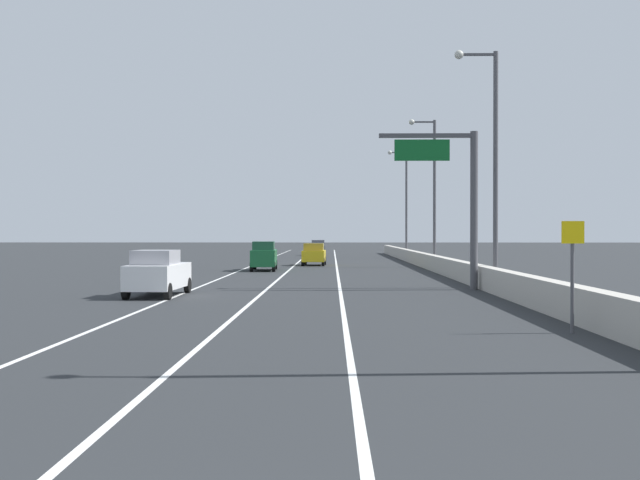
{
  "coord_description": "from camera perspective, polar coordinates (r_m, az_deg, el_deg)",
  "views": [
    {
      "loc": [
        1.11,
        -4.52,
        2.67
      ],
      "look_at": [
        0.44,
        39.63,
        2.29
      ],
      "focal_mm": 43.6,
      "sensor_mm": 36.0,
      "label": 1
    }
  ],
  "objects": [
    {
      "name": "speed_advisory_sign",
      "position": [
        21.8,
        18.04,
        -1.92
      ],
      "size": [
        0.6,
        0.11,
        3.0
      ],
      "color": "#4C4C51",
      "rests_on": "ground_plane"
    },
    {
      "name": "overhead_sign_gantry",
      "position": [
        37.34,
        10.12,
        3.64
      ],
      "size": [
        4.68,
        0.36,
        7.5
      ],
      "color": "#47474C",
      "rests_on": "ground_plane"
    },
    {
      "name": "car_white_1",
      "position": [
        33.73,
        -11.81,
        -2.39
      ],
      "size": [
        2.05,
        4.67,
        1.96
      ],
      "color": "white",
      "rests_on": "ground_plane"
    },
    {
      "name": "lane_stripe_left",
      "position": [
        59.95,
        -5.46,
        -2.07
      ],
      "size": [
        0.16,
        130.0,
        0.0
      ],
      "primitive_type": "cube",
      "color": "silver",
      "rests_on": "ground_plane"
    },
    {
      "name": "lane_stripe_center",
      "position": [
        59.67,
        -2.12,
        -2.08
      ],
      "size": [
        0.16,
        130.0,
        0.0
      ],
      "primitive_type": "cube",
      "color": "silver",
      "rests_on": "ground_plane"
    },
    {
      "name": "car_green_3",
      "position": [
        55.81,
        -4.14,
        -1.19
      ],
      "size": [
        1.92,
        4.7,
        2.1
      ],
      "color": "#196033",
      "rests_on": "ground_plane"
    },
    {
      "name": "car_yellow_2",
      "position": [
        64.71,
        -0.45,
        -1.06
      ],
      "size": [
        2.0,
        4.07,
        1.85
      ],
      "color": "gold",
      "rests_on": "ground_plane"
    },
    {
      "name": "jersey_barrier_right",
      "position": [
        45.17,
        10.22,
        -2.21
      ],
      "size": [
        0.6,
        120.0,
        1.1
      ],
      "primitive_type": "cube",
      "color": "#B2ADA3",
      "rests_on": "ground_plane"
    },
    {
      "name": "lamp_post_right_second",
      "position": [
        39.15,
        12.44,
        6.23
      ],
      "size": [
        2.14,
        0.44,
        11.65
      ],
      "color": "#4C4C51",
      "rests_on": "ground_plane"
    },
    {
      "name": "lamp_post_right_fourth",
      "position": [
        84.6,
        6.21,
        3.14
      ],
      "size": [
        2.14,
        0.44,
        11.65
      ],
      "color": "#4C4C51",
      "rests_on": "ground_plane"
    },
    {
      "name": "lane_stripe_right",
      "position": [
        59.59,
        1.25,
        -2.08
      ],
      "size": [
        0.16,
        130.0,
        0.0
      ],
      "primitive_type": "cube",
      "color": "silver",
      "rests_on": "ground_plane"
    },
    {
      "name": "lamp_post_right_third",
      "position": [
        61.78,
        8.2,
        4.13
      ],
      "size": [
        2.14,
        0.44,
        11.65
      ],
      "color": "#4C4C51",
      "rests_on": "ground_plane"
    },
    {
      "name": "car_gray_0",
      "position": [
        93.59,
        -0.15,
        -0.57
      ],
      "size": [
        1.85,
        4.32,
        1.88
      ],
      "color": "slate",
      "rests_on": "ground_plane"
    },
    {
      "name": "ground_plane",
      "position": [
        68.59,
        -0.05,
        -1.74
      ],
      "size": [
        320.0,
        320.0,
        0.0
      ],
      "primitive_type": "plane",
      "color": "#26282B"
    }
  ]
}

